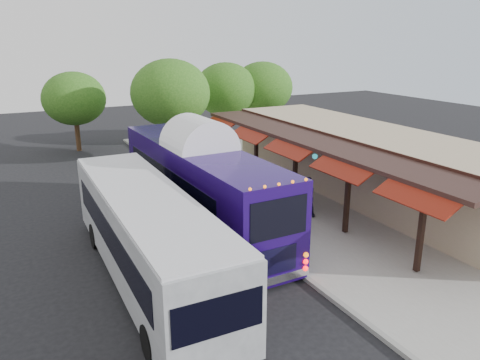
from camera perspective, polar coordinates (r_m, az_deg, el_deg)
ground at (r=19.04m, az=3.69°, el=-8.96°), size 90.00×90.00×0.00m
sidewalk at (r=24.66m, az=8.96°, el=-2.76°), size 10.00×40.00×0.15m
curb at (r=22.25m, az=-1.47°, el=-4.76°), size 0.20×40.00×0.16m
station_shelter at (r=26.21m, az=15.15°, el=2.09°), size 8.15×20.00×3.60m
coach_bus at (r=20.71m, az=-4.88°, el=-0.34°), size 3.06×12.74×4.05m
city_bus at (r=16.69m, az=-11.28°, el=-6.36°), size 2.74×12.13×3.26m
ped_a at (r=20.91m, az=7.12°, el=-3.45°), size 0.80×0.74×1.83m
ped_b at (r=22.24m, az=8.06°, el=-2.04°), size 1.14×1.00×1.96m
ped_c at (r=23.12m, az=2.33°, el=-1.67°), size 0.98×0.59×1.55m
ped_d at (r=24.69m, az=4.03°, el=-0.34°), size 1.24×1.11×1.66m
sign_board at (r=23.32m, az=7.91°, el=-1.56°), size 0.23×0.53×1.21m
tree_left at (r=32.97m, az=-8.47°, el=10.43°), size 5.46×5.46×6.99m
tree_mid at (r=38.37m, az=-1.75°, el=10.97°), size 5.04×5.04×6.45m
tree_right at (r=39.83m, az=2.76°, el=11.17°), size 5.03×5.03×6.44m
tree_far at (r=37.34m, az=-19.58°, el=9.33°), size 4.65×4.65×5.95m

